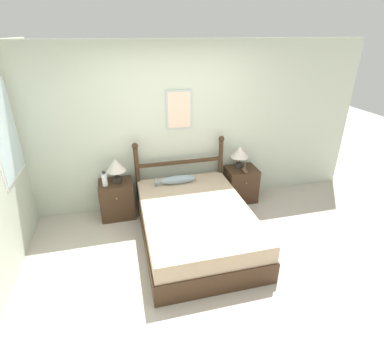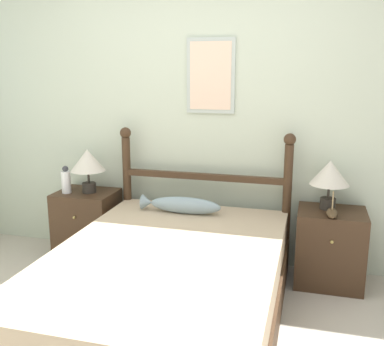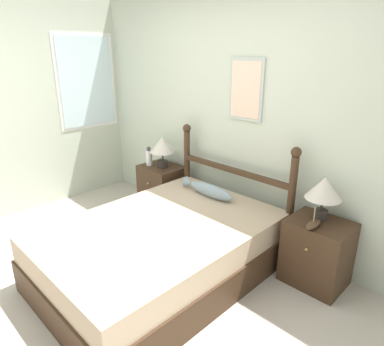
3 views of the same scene
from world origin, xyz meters
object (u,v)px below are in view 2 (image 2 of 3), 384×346
Objects in this scene: nightstand_right at (330,248)px; bottle at (66,181)px; fish_pillow at (181,205)px; table_lamp_left at (88,162)px; table_lamp_right at (330,175)px; bed at (166,288)px; nightstand_left at (88,224)px; model_boat at (332,213)px.

bottle is (-2.18, -0.07, 0.40)m from nightstand_right.
table_lamp_left is at bearing 171.08° from fish_pillow.
bottle reaches higher than nightstand_right.
table_lamp_right is (1.97, 0.05, 0.00)m from table_lamp_left.
nightstand_right is at bearing 7.02° from fish_pillow.
bed is 5.44× the size of table_lamp_right.
bed is 1.35m from nightstand_left.
table_lamp_left reaches higher than nightstand_left.
table_lamp_left is 2.01m from model_boat.
nightstand_right is 0.56m from table_lamp_right.
table_lamp_left reaches higher than fish_pillow.
nightstand_right is (1.02, 0.88, 0.04)m from bed.
nightstand_right is 2.47× the size of bottle.
model_boat is (0.03, -0.18, -0.24)m from table_lamp_right.
fish_pillow is (0.90, -0.14, 0.29)m from nightstand_left.
table_lamp_right is 0.58× the size of fish_pillow.
bed is 1.48m from table_lamp_right.
model_boat reaches higher than nightstand_right.
bottle is at bearing -152.90° from nightstand_left.
nightstand_left is 0.56m from table_lamp_left.
fish_pillow is at bearing -8.92° from table_lamp_left.
table_lamp_left is at bearing -178.43° from table_lamp_right.
bed is at bearing -40.69° from nightstand_left.
nightstand_right is 2.22m from bottle.
table_lamp_right reaches higher than nightstand_right.
table_lamp_right reaches higher than model_boat.
model_boat reaches higher than nightstand_left.
table_lamp_right is (-0.04, 0.05, 0.56)m from nightstand_right.
table_lamp_right is at bearing 9.71° from fish_pillow.
bed is at bearing -136.75° from table_lamp_right.
model_boat is 1.13m from fish_pillow.
nightstand_left is 1.00× the size of nightstand_right.
fish_pillow is (1.04, -0.07, -0.11)m from bottle.
bed is 8.61× the size of bottle.
fish_pillow reaches higher than nightstand_right.
model_boat is at bearing -81.60° from table_lamp_right.
bed is at bearing -143.54° from model_boat.
nightstand_right is 0.35m from model_boat.
table_lamp_right is (2.01, 0.05, 0.56)m from nightstand_left.
bottle is 1.05m from fish_pillow.
bed is 1.31m from model_boat.
nightstand_left is at bearing 27.10° from bottle.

